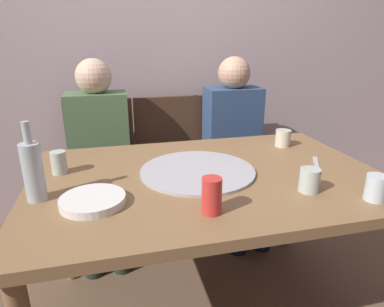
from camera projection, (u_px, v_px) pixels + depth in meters
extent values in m
cube|color=#B29EA3|center=(161.00, 35.00, 2.29)|extent=(6.00, 0.10, 2.60)
cube|color=olive|center=(208.00, 178.00, 1.39)|extent=(1.45, 0.96, 0.04)
cylinder|color=olive|center=(65.00, 223.00, 1.74)|extent=(0.06, 0.06, 0.70)
cylinder|color=olive|center=(290.00, 196.00, 2.04)|extent=(0.06, 0.06, 0.70)
cylinder|color=#ADADB2|center=(198.00, 171.00, 1.39)|extent=(0.49, 0.49, 0.01)
cylinder|color=#B2BCC1|center=(33.00, 172.00, 1.12)|extent=(0.07, 0.07, 0.21)
cylinder|color=#B2BCC1|center=(27.00, 133.00, 1.08)|extent=(0.03, 0.03, 0.08)
cylinder|color=beige|center=(283.00, 138.00, 1.72)|extent=(0.08, 0.08, 0.09)
cylinder|color=#B7C6BC|center=(59.00, 162.00, 1.37)|extent=(0.06, 0.06, 0.10)
cylinder|color=silver|center=(376.00, 188.00, 1.14)|extent=(0.07, 0.07, 0.09)
cylinder|color=#B7C6BC|center=(309.00, 180.00, 1.21)|extent=(0.07, 0.07, 0.09)
cylinder|color=red|center=(212.00, 196.00, 1.05)|extent=(0.07, 0.07, 0.12)
cylinder|color=white|center=(93.00, 200.00, 1.12)|extent=(0.22, 0.22, 0.03)
cube|color=#B7B7BC|center=(317.00, 165.00, 1.46)|extent=(0.13, 0.20, 0.01)
cube|color=#472D1E|center=(103.00, 175.00, 2.10)|extent=(0.44, 0.44, 0.05)
cube|color=#472D1E|center=(100.00, 133.00, 2.21)|extent=(0.44, 0.04, 0.45)
cylinder|color=#472D1E|center=(137.00, 218.00, 2.05)|extent=(0.04, 0.04, 0.42)
cylinder|color=#472D1E|center=(73.00, 226.00, 1.96)|extent=(0.04, 0.04, 0.42)
cylinder|color=#472D1E|center=(133.00, 192.00, 2.40)|extent=(0.04, 0.04, 0.42)
cylinder|color=#472D1E|center=(78.00, 198.00, 2.31)|extent=(0.04, 0.04, 0.42)
cube|color=#472D1E|center=(172.00, 168.00, 2.20)|extent=(0.44, 0.44, 0.05)
cube|color=#472D1E|center=(166.00, 129.00, 2.31)|extent=(0.44, 0.04, 0.45)
cylinder|color=#472D1E|center=(206.00, 210.00, 2.15)|extent=(0.04, 0.04, 0.42)
cylinder|color=#472D1E|center=(149.00, 217.00, 2.07)|extent=(0.04, 0.04, 0.42)
cylinder|color=#472D1E|center=(193.00, 186.00, 2.50)|extent=(0.04, 0.04, 0.42)
cylinder|color=#472D1E|center=(142.00, 191.00, 2.41)|extent=(0.04, 0.04, 0.42)
cube|color=#472D1E|center=(231.00, 163.00, 2.30)|extent=(0.44, 0.44, 0.05)
cube|color=#472D1E|center=(223.00, 125.00, 2.41)|extent=(0.44, 0.04, 0.45)
cylinder|color=#472D1E|center=(266.00, 203.00, 2.25)|extent=(0.04, 0.04, 0.42)
cylinder|color=#472D1E|center=(213.00, 209.00, 2.16)|extent=(0.04, 0.04, 0.42)
cylinder|color=#472D1E|center=(244.00, 181.00, 2.60)|extent=(0.04, 0.04, 0.42)
cylinder|color=#472D1E|center=(198.00, 185.00, 2.51)|extent=(0.04, 0.04, 0.42)
cube|color=#4C6B47|center=(99.00, 135.00, 2.03)|extent=(0.36, 0.22, 0.52)
sphere|color=beige|center=(94.00, 77.00, 1.92)|extent=(0.21, 0.21, 0.21)
cylinder|color=black|center=(116.00, 185.00, 1.96)|extent=(0.12, 0.40, 0.12)
cylinder|color=black|center=(89.00, 188.00, 1.92)|extent=(0.12, 0.40, 0.12)
cylinder|color=black|center=(121.00, 236.00, 1.85)|extent=(0.11, 0.11, 0.45)
cylinder|color=black|center=(91.00, 240.00, 1.81)|extent=(0.11, 0.11, 0.45)
cube|color=navy|center=(232.00, 126.00, 2.23)|extent=(0.36, 0.22, 0.52)
sphere|color=tan|center=(234.00, 73.00, 2.11)|extent=(0.21, 0.21, 0.21)
cylinder|color=black|center=(253.00, 171.00, 2.15)|extent=(0.12, 0.40, 0.12)
cylinder|color=black|center=(230.00, 174.00, 2.12)|extent=(0.12, 0.40, 0.12)
cylinder|color=black|center=(263.00, 217.00, 2.04)|extent=(0.11, 0.11, 0.45)
cylinder|color=black|center=(239.00, 220.00, 2.01)|extent=(0.11, 0.11, 0.45)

